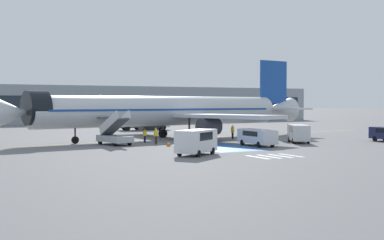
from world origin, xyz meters
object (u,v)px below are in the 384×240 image
(traffic_cone_0, at_px, (168,144))
(ground_crew_1, at_px, (145,135))
(terminal_building, at_px, (110,104))
(boarding_stairs_forward, at_px, (114,136))
(ground_crew_0, at_px, (156,135))
(service_van_1, at_px, (196,140))
(fuel_tanker, at_px, (143,120))
(service_van_0, at_px, (298,132))
(service_van_3, at_px, (257,136))
(ground_crew_2, at_px, (233,131))
(airliner, at_px, (169,111))

(traffic_cone_0, bearing_deg, ground_crew_1, 92.12)
(ground_crew_1, distance_m, terminal_building, 67.82)
(ground_crew_1, xyz_separation_m, terminal_building, (17.72, 65.37, 3.39))
(boarding_stairs_forward, xyz_separation_m, traffic_cone_0, (4.59, -4.48, -0.68))
(boarding_stairs_forward, height_order, ground_crew_0, boarding_stairs_forward)
(service_van_1, bearing_deg, fuel_tanker, 128.20)
(boarding_stairs_forward, distance_m, service_van_0, 21.52)
(service_van_3, height_order, ground_crew_2, ground_crew_2)
(ground_crew_0, height_order, traffic_cone_0, ground_crew_0)
(airliner, xyz_separation_m, service_van_0, (10.84, -12.99, -2.39))
(boarding_stairs_forward, xyz_separation_m, service_van_1, (2.64, -14.66, 0.39))
(airliner, bearing_deg, service_van_1, 151.95)
(ground_crew_1, bearing_deg, service_van_0, 131.41)
(fuel_tanker, relative_size, service_van_1, 1.82)
(service_van_3, xyz_separation_m, traffic_cone_0, (-8.62, 4.29, -0.82))
(fuel_tanker, xyz_separation_m, traffic_cone_0, (-10.48, -33.09, -1.41))
(boarding_stairs_forward, bearing_deg, airliner, 23.10)
(ground_crew_2, distance_m, traffic_cone_0, 14.00)
(fuel_tanker, distance_m, traffic_cone_0, 34.74)
(ground_crew_2, bearing_deg, traffic_cone_0, 107.62)
(ground_crew_0, xyz_separation_m, ground_crew_1, (-0.32, 2.57, -0.12))
(service_van_0, distance_m, ground_crew_1, 18.19)
(service_van_0, height_order, service_van_3, service_van_0)
(fuel_tanker, relative_size, ground_crew_1, 5.55)
(service_van_1, bearing_deg, airliner, 125.82)
(airliner, height_order, boarding_stairs_forward, airliner)
(service_van_1, bearing_deg, traffic_cone_0, 133.37)
(ground_crew_2, bearing_deg, service_van_1, 128.90)
(service_van_3, relative_size, ground_crew_2, 2.93)
(traffic_cone_0, bearing_deg, service_van_1, -100.87)
(service_van_1, distance_m, traffic_cone_0, 10.42)
(service_van_3, distance_m, terminal_building, 76.45)
(ground_crew_0, bearing_deg, service_van_1, -100.62)
(service_van_3, xyz_separation_m, ground_crew_2, (3.66, 10.96, -0.05))
(ground_crew_1, distance_m, traffic_cone_0, 6.24)
(service_van_0, relative_size, service_van_3, 1.00)
(ground_crew_2, height_order, terminal_building, terminal_building)
(ground_crew_0, bearing_deg, ground_crew_2, 11.84)
(fuel_tanker, height_order, ground_crew_2, fuel_tanker)
(terminal_building, bearing_deg, fuel_tanker, -100.32)
(service_van_0, bearing_deg, traffic_cone_0, -159.70)
(fuel_tanker, xyz_separation_m, ground_crew_0, (-10.39, -29.45, -0.64))
(boarding_stairs_forward, distance_m, fuel_tanker, 32.35)
(traffic_cone_0, bearing_deg, terminal_building, 76.27)
(boarding_stairs_forward, xyz_separation_m, service_van_3, (13.22, -8.76, 0.13))
(ground_crew_0, distance_m, terminal_building, 70.21)
(boarding_stairs_forward, relative_size, ground_crew_1, 3.33)
(service_van_0, xyz_separation_m, ground_crew_1, (-16.04, 8.57, -0.33))
(service_van_0, bearing_deg, ground_crew_0, -172.08)
(service_van_0, height_order, service_van_1, service_van_1)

